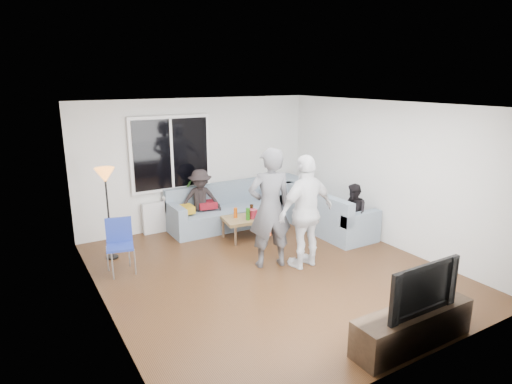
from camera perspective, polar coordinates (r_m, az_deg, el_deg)
floor at (r=7.04m, az=1.82°, el=-10.44°), size 5.00×5.50×0.04m
ceiling at (r=6.38m, az=2.01°, el=11.53°), size 5.00×5.50×0.04m
wall_back at (r=8.99m, az=-7.64°, el=3.89°), size 5.00×0.04×2.60m
wall_front at (r=4.62m, az=20.85°, el=-7.57°), size 5.00×0.04×2.60m
wall_left at (r=5.70m, az=-20.03°, el=-3.30°), size 0.04×5.50×2.60m
wall_right at (r=8.19m, az=16.96°, el=2.30°), size 0.04×5.50×2.60m
window_frame at (r=8.66m, az=-11.14°, el=5.00°), size 1.62×0.06×1.47m
window_glass at (r=8.62m, az=-11.05°, el=4.97°), size 1.50×0.02×1.35m
window_mullion at (r=8.61m, az=-11.03°, el=4.96°), size 0.05×0.03×1.35m
radiator at (r=8.91m, az=-10.66°, el=-2.91°), size 1.30×0.12×0.62m
potted_plant at (r=8.85m, az=-9.01°, el=0.36°), size 0.24×0.21×0.37m
vase at (r=8.72m, az=-11.68°, el=-0.59°), size 0.21×0.21×0.19m
sofa_back_section at (r=8.89m, az=-4.16°, el=-1.95°), size 2.30×0.85×0.85m
sofa_right_section at (r=8.76m, az=9.55°, el=-2.38°), size 2.00×0.85×0.85m
sofa_corner at (r=9.60m, az=3.57°, el=-0.68°), size 0.85×0.85×0.85m
cushion_yellow at (r=8.51m, az=-9.55°, el=-2.30°), size 0.39×0.33×0.14m
cushion_red at (r=8.78m, az=-6.44°, el=-1.66°), size 0.41×0.36×0.13m
coffee_table at (r=8.38m, az=-0.50°, el=-4.59°), size 1.17×0.75×0.40m
pitcher at (r=8.22m, az=-0.41°, el=-2.90°), size 0.17×0.17×0.17m
side_chair at (r=7.11m, az=-17.45°, el=-6.95°), size 0.48×0.48×0.86m
floor_lamp at (r=7.62m, az=-18.85°, el=-2.82°), size 0.32×0.32×1.56m
player_left at (r=6.88m, az=1.84°, el=-2.15°), size 0.81×0.63×1.95m
player_right at (r=6.93m, az=6.63°, el=-2.61°), size 1.12×0.56×1.84m
spectator_right at (r=8.23m, az=12.70°, el=-2.75°), size 0.52×0.61×1.10m
spectator_back at (r=8.66m, az=-7.31°, el=-1.11°), size 0.91×0.68×1.25m
tv_console at (r=5.49m, az=19.91°, el=-16.37°), size 1.60×0.40×0.44m
television at (r=5.25m, az=20.42°, el=-11.49°), size 1.04×0.14×0.60m
bottle_a at (r=8.25m, az=-2.72°, el=-2.75°), size 0.07×0.07×0.19m
bottle_c at (r=8.40m, az=-0.58°, el=-2.34°), size 0.07×0.07×0.21m
bottle_b at (r=8.11m, az=-1.07°, el=-2.92°), size 0.08×0.08×0.23m
bottle_d at (r=8.37m, az=1.14°, el=-2.34°), size 0.07×0.07×0.23m
bottle_e at (r=8.52m, az=1.13°, el=-2.02°), size 0.07×0.07×0.23m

